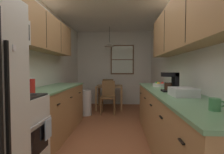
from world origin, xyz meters
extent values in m
plane|color=brown|center=(0.00, 1.00, 0.00)|extent=(12.00, 12.00, 0.00)
cube|color=silver|center=(-1.35, 1.00, 1.27)|extent=(0.10, 9.00, 2.55)
cube|color=silver|center=(1.35, 1.00, 1.27)|extent=(0.10, 9.00, 2.55)
cube|color=silver|center=(0.00, 3.65, 1.27)|extent=(4.40, 0.10, 2.55)
cube|color=white|center=(0.00, 1.00, 2.59)|extent=(4.40, 9.00, 0.08)
cube|color=black|center=(-0.60, -1.29, 0.85)|extent=(0.01, 0.01, 1.64)
cube|color=black|center=(-0.59, -1.33, 0.85)|extent=(0.02, 0.02, 1.16)
cube|color=black|center=(-0.59, -1.25, 0.85)|extent=(0.02, 0.02, 1.16)
cube|color=white|center=(-0.60, -1.14, 1.40)|extent=(0.01, 0.04, 0.05)
cube|color=white|center=(-0.99, -0.59, 0.45)|extent=(0.62, 0.60, 0.90)
cube|color=black|center=(-0.67, -0.59, 0.42)|extent=(0.01, 0.42, 0.30)
cube|color=silver|center=(-0.65, -0.59, 0.63)|extent=(0.02, 0.48, 0.02)
cube|color=black|center=(-0.99, -0.59, 0.91)|extent=(0.59, 0.57, 0.02)
cylinder|color=#2D2D2D|center=(-1.13, -0.46, 0.93)|extent=(0.15, 0.15, 0.01)
cylinder|color=#2D2D2D|center=(-0.85, -0.72, 0.93)|extent=(0.15, 0.15, 0.01)
cylinder|color=#2D2D2D|center=(-0.85, -0.46, 0.93)|extent=(0.15, 0.15, 0.01)
cube|color=white|center=(-1.11, -0.59, 1.69)|extent=(0.38, 0.60, 0.31)
cube|color=black|center=(-0.92, -0.65, 1.69)|extent=(0.01, 0.36, 0.20)
cube|color=#2D2D33|center=(-0.92, -0.38, 1.69)|extent=(0.01, 0.12, 0.20)
cube|color=#A87A4C|center=(-1.00, 0.72, 0.43)|extent=(0.60, 2.00, 0.87)
cube|color=#6B9E70|center=(-1.00, 0.72, 0.89)|extent=(0.63, 2.02, 0.03)
cube|color=black|center=(-0.69, 0.05, 0.70)|extent=(0.02, 0.10, 0.01)
cube|color=black|center=(-0.69, 0.72, 0.70)|extent=(0.02, 0.10, 0.01)
cube|color=black|center=(-0.69, 1.38, 0.70)|extent=(0.02, 0.10, 0.01)
cube|color=#A87A4C|center=(-1.14, 0.67, 1.88)|extent=(0.32, 2.10, 0.65)
cube|color=#2D2319|center=(-0.98, 0.32, 1.88)|extent=(0.01, 0.01, 0.60)
cube|color=#2D2319|center=(-0.98, 1.01, 1.88)|extent=(0.01, 0.01, 0.60)
cube|color=#A87A4C|center=(1.00, 0.07, 0.43)|extent=(0.60, 3.23, 0.87)
cube|color=#6B9E70|center=(1.00, 0.07, 0.89)|extent=(0.63, 3.25, 0.03)
cube|color=black|center=(0.69, -1.22, 0.70)|extent=(0.02, 0.10, 0.01)
cube|color=black|center=(0.69, -0.57, 0.70)|extent=(0.02, 0.10, 0.01)
cube|color=black|center=(0.69, 0.07, 0.70)|extent=(0.02, 0.10, 0.01)
cube|color=black|center=(0.69, 0.72, 0.70)|extent=(0.02, 0.10, 0.01)
cube|color=black|center=(0.69, 1.37, 0.70)|extent=(0.02, 0.10, 0.01)
cube|color=#A87A4C|center=(1.14, 0.02, 1.88)|extent=(0.32, 2.93, 0.76)
cube|color=#2D2319|center=(0.98, -0.46, 1.88)|extent=(0.01, 0.01, 0.69)
cube|color=#2D2319|center=(0.98, 0.51, 1.88)|extent=(0.01, 0.01, 0.69)
cube|color=olive|center=(-0.11, 2.89, 0.71)|extent=(0.81, 0.71, 0.03)
cube|color=olive|center=(-0.49, 2.57, 0.35)|extent=(0.06, 0.06, 0.69)
cube|color=olive|center=(0.26, 2.57, 0.35)|extent=(0.06, 0.06, 0.69)
cube|color=olive|center=(-0.49, 3.22, 0.35)|extent=(0.06, 0.06, 0.69)
cube|color=olive|center=(0.26, 3.22, 0.35)|extent=(0.06, 0.06, 0.69)
cube|color=brown|center=(-0.11, 2.26, 0.45)|extent=(0.40, 0.40, 0.04)
cube|color=brown|center=(-0.11, 2.44, 0.68)|extent=(0.37, 0.03, 0.45)
cylinder|color=brown|center=(0.07, 2.08, 0.22)|extent=(0.04, 0.04, 0.43)
cylinder|color=brown|center=(-0.29, 2.08, 0.22)|extent=(0.04, 0.04, 0.43)
cylinder|color=brown|center=(0.07, 2.44, 0.22)|extent=(0.04, 0.04, 0.43)
cylinder|color=brown|center=(-0.29, 2.44, 0.22)|extent=(0.04, 0.04, 0.43)
cube|color=brown|center=(-0.18, 3.53, 0.45)|extent=(0.42, 0.42, 0.04)
cube|color=brown|center=(-0.19, 3.35, 0.68)|extent=(0.37, 0.05, 0.45)
cylinder|color=brown|center=(-0.36, 3.72, 0.22)|extent=(0.04, 0.04, 0.43)
cylinder|color=brown|center=(0.01, 3.70, 0.22)|extent=(0.04, 0.04, 0.43)
cylinder|color=brown|center=(-0.37, 3.36, 0.22)|extent=(0.04, 0.04, 0.43)
cylinder|color=brown|center=(-0.01, 3.34, 0.22)|extent=(0.04, 0.04, 0.43)
cylinder|color=black|center=(-0.11, 2.89, 2.30)|extent=(0.01, 0.01, 0.50)
cone|color=#B7B2A8|center=(-0.11, 2.89, 2.00)|extent=(0.32, 0.32, 0.10)
sphere|color=white|center=(-0.11, 2.89, 2.02)|extent=(0.06, 0.06, 0.06)
cube|color=brown|center=(0.29, 3.58, 1.57)|extent=(0.81, 0.04, 1.02)
cube|color=silver|center=(0.29, 3.56, 1.57)|extent=(0.73, 0.01, 0.94)
cube|color=brown|center=(0.29, 3.56, 1.57)|extent=(0.73, 0.02, 0.03)
cylinder|color=silver|center=(-0.70, 2.08, 0.34)|extent=(0.31, 0.31, 0.67)
cylinder|color=red|center=(-1.00, -0.17, 1.00)|extent=(0.12, 0.12, 0.20)
cylinder|color=white|center=(-1.00, -0.17, 1.11)|extent=(0.13, 0.13, 0.02)
cube|color=silver|center=(-0.64, -0.44, 0.50)|extent=(0.02, 0.16, 0.24)
cube|color=black|center=(0.96, 0.08, 0.91)|extent=(0.22, 0.18, 0.02)
cube|color=black|center=(1.04, 0.08, 1.04)|extent=(0.06, 0.18, 0.28)
cube|color=black|center=(0.96, 0.08, 1.15)|extent=(0.22, 0.18, 0.06)
cylinder|color=#331E14|center=(0.94, 0.08, 0.98)|extent=(0.11, 0.11, 0.11)
cylinder|color=#3F7F4C|center=(0.98, -1.10, 0.95)|extent=(0.09, 0.09, 0.10)
torus|color=#3F7F4C|center=(1.04, -1.10, 0.95)|extent=(0.05, 0.01, 0.05)
cylinder|color=silver|center=(0.98, 0.83, 0.93)|extent=(0.25, 0.25, 0.06)
cylinder|color=black|center=(0.98, 0.83, 0.95)|extent=(0.21, 0.21, 0.03)
sphere|color=red|center=(1.04, 0.83, 0.96)|extent=(0.06, 0.06, 0.06)
sphere|color=green|center=(0.94, 0.87, 0.96)|extent=(0.06, 0.06, 0.06)
sphere|color=yellow|center=(0.95, 0.78, 0.96)|extent=(0.06, 0.06, 0.06)
cube|color=silver|center=(1.01, -0.34, 0.95)|extent=(0.28, 0.34, 0.10)
camera|label=1|loc=(0.25, -2.47, 1.22)|focal=27.63mm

